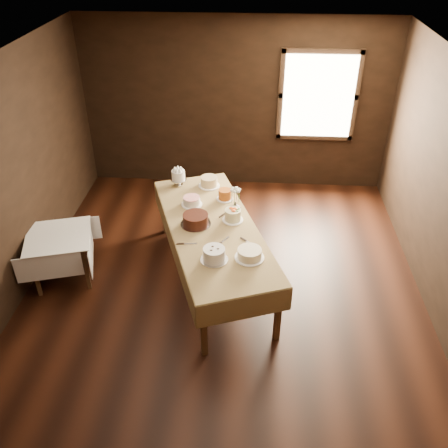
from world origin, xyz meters
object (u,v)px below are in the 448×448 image
(display_table, at_px, (213,230))
(cake_server_d, at_px, (227,212))
(cake_speckled, at_px, (209,182))
(cake_server_b, at_px, (251,244))
(cake_meringue, at_px, (178,178))
(cake_server_a, at_px, (225,239))
(cake_caramel, at_px, (225,195))
(cake_chocolate, at_px, (196,220))
(cake_server_e, at_px, (190,244))
(cake_cream, at_px, (250,254))
(cake_server_c, at_px, (202,214))
(cake_flowers, at_px, (233,215))
(side_table, at_px, (59,241))
(cake_swirl, at_px, (214,255))
(flower_vase, at_px, (235,207))
(cake_lattice, at_px, (192,201))

(display_table, height_order, cake_server_d, cake_server_d)
(display_table, distance_m, cake_server_d, 0.38)
(cake_speckled, distance_m, cake_server_b, 1.48)
(cake_meringue, height_order, cake_server_a, cake_meringue)
(cake_speckled, height_order, cake_server_d, cake_speckled)
(cake_caramel, height_order, cake_server_b, cake_caramel)
(cake_meringue, xyz_separation_m, cake_server_d, (0.73, -0.67, -0.10))
(cake_speckled, relative_size, cake_chocolate, 0.75)
(cake_server_d, xyz_separation_m, cake_server_e, (-0.38, -0.72, 0.00))
(cake_speckled, bearing_deg, display_table, -82.19)
(cake_chocolate, bearing_deg, cake_cream, -42.70)
(cake_speckled, xyz_separation_m, cake_server_e, (-0.08, -1.40, -0.06))
(cake_caramel, xyz_separation_m, cake_server_c, (-0.27, -0.39, -0.06))
(cake_cream, bearing_deg, cake_chocolate, 137.30)
(cake_chocolate, height_order, cake_flowers, cake_flowers)
(cake_cream, distance_m, cake_server_d, 0.99)
(cake_server_b, distance_m, cake_server_c, 0.88)
(cake_server_b, bearing_deg, side_table, -142.02)
(cake_meringue, height_order, cake_server_d, cake_meringue)
(cake_meringue, bearing_deg, cake_swirl, -68.89)
(cake_flowers, bearing_deg, cake_speckled, 113.87)
(cake_chocolate, height_order, cake_cream, cake_chocolate)
(flower_vase, bearing_deg, cake_lattice, 166.55)
(cake_meringue, distance_m, cake_server_a, 1.48)
(cake_speckled, height_order, cake_swirl, cake_swirl)
(cake_server_b, bearing_deg, cake_lattice, 177.10)
(cake_chocolate, bearing_deg, cake_swirl, -67.38)
(cake_chocolate, distance_m, cake_server_b, 0.78)
(cake_swirl, bearing_deg, display_table, 96.72)
(cake_swirl, bearing_deg, cake_server_a, 76.39)
(cake_server_a, xyz_separation_m, cake_server_c, (-0.33, 0.54, 0.00))
(cake_chocolate, height_order, cake_server_c, cake_chocolate)
(cake_server_e, distance_m, flower_vase, 0.88)
(cake_speckled, distance_m, cake_server_d, 0.74)
(cake_flowers, height_order, cake_server_e, cake_flowers)
(cake_cream, relative_size, cake_server_b, 1.39)
(side_table, relative_size, cake_caramel, 4.30)
(cake_chocolate, bearing_deg, cake_server_b, -27.60)
(cake_meringue, xyz_separation_m, cake_lattice, (0.25, -0.51, -0.06))
(cake_caramel, xyz_separation_m, cake_chocolate, (-0.32, -0.64, 0.00))
(cake_caramel, bearing_deg, cake_server_c, -124.31)
(cake_lattice, height_order, cake_flowers, cake_flowers)
(cake_chocolate, height_order, cake_server_a, cake_chocolate)
(flower_vase, bearing_deg, side_table, -168.10)
(cake_speckled, bearing_deg, flower_vase, -58.71)
(display_table, distance_m, flower_vase, 0.46)
(cake_flowers, bearing_deg, cake_caramel, 104.72)
(cake_speckled, relative_size, cake_server_c, 1.27)
(cake_speckled, height_order, cake_chocolate, cake_chocolate)
(cake_lattice, xyz_separation_m, cake_server_a, (0.49, -0.76, -0.05))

